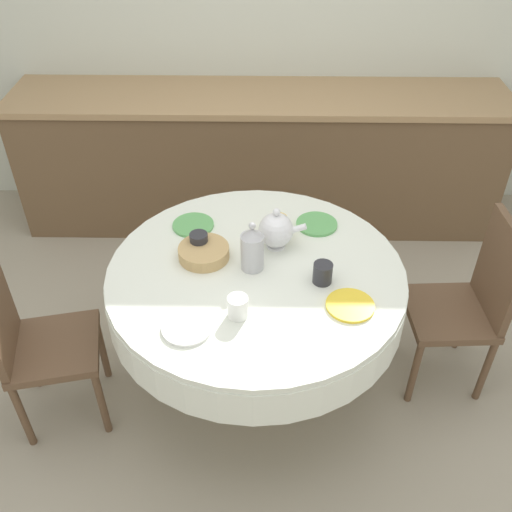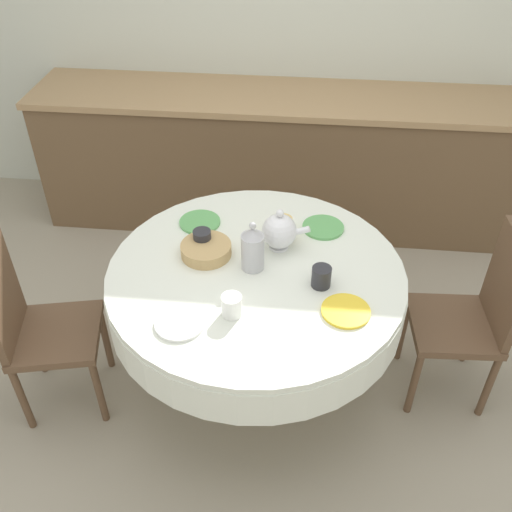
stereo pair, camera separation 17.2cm
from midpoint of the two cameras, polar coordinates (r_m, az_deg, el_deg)
ground_plane at (r=3.10m, az=1.63°, el=-12.00°), size 12.00×12.00×0.00m
wall_back at (r=3.97m, az=4.36°, el=22.49°), size 7.00×0.05×2.60m
kitchen_counter at (r=3.98m, az=3.56°, el=9.59°), size 3.24×0.64×0.94m
dining_table at (r=2.65m, az=1.86°, el=-3.47°), size 1.36×1.36×0.74m
chair_left at (r=2.90m, az=22.62°, el=-5.32°), size 0.42×0.42×0.95m
chair_right at (r=2.79m, az=-19.65°, el=-6.39°), size 0.48×0.48×0.95m
plate_near_left at (r=2.32m, az=-5.51°, el=-6.76°), size 0.20×0.20×0.01m
cup_near_left at (r=2.33m, az=-0.32°, el=-5.05°), size 0.09×0.09×0.10m
plate_near_right at (r=2.41m, az=11.01°, el=-5.48°), size 0.20×0.20×0.01m
cup_near_right at (r=2.49m, az=8.53°, el=-2.13°), size 0.09×0.09×0.10m
plate_far_left at (r=2.86m, az=-3.93°, el=3.37°), size 0.20×0.20×0.01m
cup_far_left at (r=2.67m, az=-3.56°, el=1.61°), size 0.09×0.09×0.10m
plate_far_right at (r=2.85m, az=8.45°, el=2.81°), size 0.20×0.20×0.01m
cup_far_right at (r=2.76m, az=4.54°, el=2.93°), size 0.09×0.09×0.10m
coffee_carafe at (r=2.52m, az=1.62°, el=0.70°), size 0.10×0.10×0.25m
teapot at (r=2.65m, az=4.24°, el=2.43°), size 0.23×0.16×0.21m
bread_basket at (r=2.64m, az=-3.16°, el=0.59°), size 0.24×0.24×0.06m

